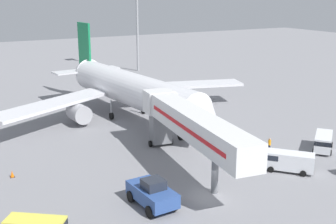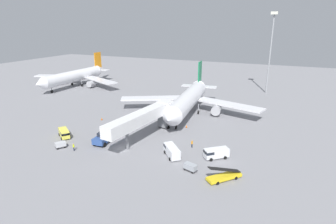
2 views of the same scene
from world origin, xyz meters
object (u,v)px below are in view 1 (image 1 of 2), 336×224
(pushback_tug, at_px, (152,193))
(ground_crew_worker_midground, at_px, (269,144))
(jet_bridge, at_px, (188,123))
(service_van_far_left, at_px, (287,160))
(airplane_at_gate, at_px, (129,89))
(safety_cone_bravo, at_px, (12,174))
(safety_cone_alpha, at_px, (186,131))
(service_van_near_right, at_px, (323,142))

(pushback_tug, xyz_separation_m, ground_crew_worker_midground, (19.33, 5.96, -0.35))
(jet_bridge, relative_size, ground_crew_worker_midground, 13.40)
(pushback_tug, distance_m, service_van_far_left, 16.82)
(jet_bridge, height_order, ground_crew_worker_midground, jet_bridge)
(airplane_at_gate, distance_m, safety_cone_bravo, 26.11)
(service_van_far_left, height_order, ground_crew_worker_midground, service_van_far_left)
(ground_crew_worker_midground, relative_size, safety_cone_bravo, 2.38)
(safety_cone_alpha, bearing_deg, service_van_near_right, -51.13)
(service_van_far_left, distance_m, safety_cone_bravo, 29.97)
(airplane_at_gate, bearing_deg, service_van_far_left, -77.26)
(ground_crew_worker_midground, height_order, safety_cone_bravo, ground_crew_worker_midground)
(jet_bridge, distance_m, pushback_tug, 10.49)
(safety_cone_bravo, bearing_deg, service_van_near_right, -15.99)
(airplane_at_gate, height_order, safety_cone_alpha, airplane_at_gate)
(pushback_tug, xyz_separation_m, service_van_far_left, (16.81, 0.30, -0.04))
(airplane_at_gate, height_order, ground_crew_worker_midground, airplane_at_gate)
(jet_bridge, bearing_deg, ground_crew_worker_midground, -0.58)
(service_van_near_right, height_order, safety_cone_bravo, service_van_near_right)
(airplane_at_gate, distance_m, pushback_tug, 30.60)
(service_van_near_right, relative_size, safety_cone_alpha, 7.11)
(safety_cone_alpha, relative_size, safety_cone_bravo, 0.97)
(safety_cone_bravo, bearing_deg, pushback_tug, -52.15)
(safety_cone_alpha, bearing_deg, jet_bridge, -120.15)
(service_van_far_left, relative_size, safety_cone_alpha, 7.60)
(airplane_at_gate, distance_m, safety_cone_alpha, 12.64)
(pushback_tug, distance_m, ground_crew_worker_midground, 20.23)
(ground_crew_worker_midground, height_order, safety_cone_alpha, ground_crew_worker_midground)
(jet_bridge, bearing_deg, safety_cone_bravo, 158.19)
(service_van_near_right, bearing_deg, safety_cone_bravo, 164.01)
(jet_bridge, relative_size, service_van_far_left, 4.35)
(jet_bridge, xyz_separation_m, service_van_near_right, (17.93, -3.12, -4.21))
(ground_crew_worker_midground, bearing_deg, service_van_far_left, -113.94)
(service_van_far_left, bearing_deg, pushback_tug, -178.98)
(jet_bridge, distance_m, ground_crew_worker_midground, 12.66)
(jet_bridge, height_order, service_van_near_right, jet_bridge)
(airplane_at_gate, xyz_separation_m, pushback_tug, (-10.42, -28.58, -3.28))
(safety_cone_alpha, height_order, safety_cone_bravo, safety_cone_bravo)
(airplane_at_gate, relative_size, service_van_near_right, 8.65)
(airplane_at_gate, bearing_deg, safety_cone_bravo, -143.28)
(ground_crew_worker_midground, xyz_separation_m, safety_cone_alpha, (-5.39, 11.23, -0.58))
(ground_crew_worker_midground, bearing_deg, pushback_tug, -162.86)
(airplane_at_gate, xyz_separation_m, ground_crew_worker_midground, (8.91, -22.62, -3.63))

